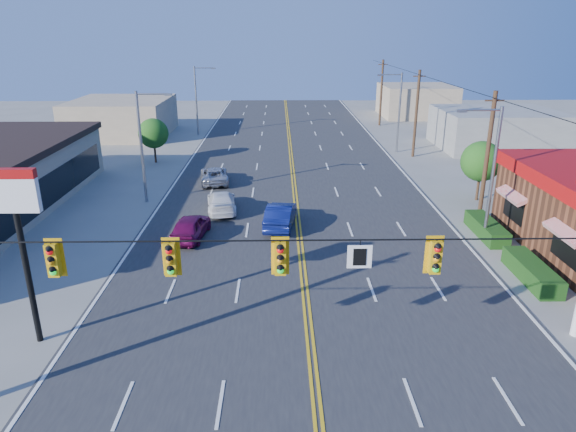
{
  "coord_description": "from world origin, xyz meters",
  "views": [
    {
      "loc": [
        -1.22,
        -14.11,
        11.89
      ],
      "look_at": [
        -0.74,
        12.63,
        2.2
      ],
      "focal_mm": 32.0,
      "sensor_mm": 36.0,
      "label": 1
    }
  ],
  "objects_px": {
    "car_magenta": "(191,227)",
    "pizza_hut_sign": "(18,221)",
    "signal_span": "(316,274)",
    "car_blue": "(281,216)",
    "car_white": "(221,202)",
    "car_silver": "(214,176)"
  },
  "relations": [
    {
      "from": "signal_span",
      "to": "car_magenta",
      "type": "bearing_deg",
      "value": 113.58
    },
    {
      "from": "car_blue",
      "to": "car_white",
      "type": "relative_size",
      "value": 0.99
    },
    {
      "from": "pizza_hut_sign",
      "to": "car_white",
      "type": "xyz_separation_m",
      "value": [
        5.77,
        15.72,
        -4.5
      ]
    },
    {
      "from": "car_magenta",
      "to": "car_blue",
      "type": "distance_m",
      "value": 5.72
    },
    {
      "from": "car_magenta",
      "to": "car_silver",
      "type": "distance_m",
      "value": 11.98
    },
    {
      "from": "car_white",
      "to": "signal_span",
      "type": "bearing_deg",
      "value": 96.81
    },
    {
      "from": "signal_span",
      "to": "car_blue",
      "type": "xyz_separation_m",
      "value": [
        -1.02,
        16.6,
        -4.12
      ]
    },
    {
      "from": "signal_span",
      "to": "car_magenta",
      "type": "height_order",
      "value": "signal_span"
    },
    {
      "from": "car_blue",
      "to": "car_white",
      "type": "height_order",
      "value": "car_blue"
    },
    {
      "from": "car_magenta",
      "to": "car_white",
      "type": "distance_m",
      "value": 5.13
    },
    {
      "from": "signal_span",
      "to": "pizza_hut_sign",
      "type": "height_order",
      "value": "signal_span"
    },
    {
      "from": "signal_span",
      "to": "car_silver",
      "type": "height_order",
      "value": "signal_span"
    },
    {
      "from": "signal_span",
      "to": "car_white",
      "type": "height_order",
      "value": "signal_span"
    },
    {
      "from": "pizza_hut_sign",
      "to": "car_white",
      "type": "height_order",
      "value": "pizza_hut_sign"
    },
    {
      "from": "car_white",
      "to": "car_blue",
      "type": "bearing_deg",
      "value": 134.92
    },
    {
      "from": "car_white",
      "to": "pizza_hut_sign",
      "type": "bearing_deg",
      "value": 62.12
    },
    {
      "from": "car_magenta",
      "to": "pizza_hut_sign",
      "type": "bearing_deg",
      "value": 74.19
    },
    {
      "from": "car_silver",
      "to": "signal_span",
      "type": "bearing_deg",
      "value": 94.77
    },
    {
      "from": "signal_span",
      "to": "car_blue",
      "type": "distance_m",
      "value": 17.13
    },
    {
      "from": "pizza_hut_sign",
      "to": "car_blue",
      "type": "bearing_deg",
      "value": 51.95
    },
    {
      "from": "car_magenta",
      "to": "car_silver",
      "type": "bearing_deg",
      "value": -83.52
    },
    {
      "from": "pizza_hut_sign",
      "to": "car_white",
      "type": "bearing_deg",
      "value": 69.84
    }
  ]
}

